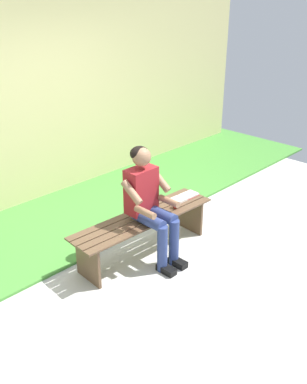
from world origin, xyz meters
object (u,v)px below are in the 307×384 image
bench_near (144,226)px  person_seated (149,201)px  book_open (183,197)px  apple (176,205)px

bench_near → person_seated: 0.36m
person_seated → book_open: bearing=-171.7°
bench_near → apple: bearing=165.1°
bench_near → person_seated: bearing=82.6°
person_seated → bench_near: bearing=-97.4°
person_seated → book_open: 0.71m
bench_near → apple: apple is taller
bench_near → book_open: book_open is taller
bench_near → person_seated: size_ratio=1.40×
apple → book_open: (-0.25, -0.10, -0.03)m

